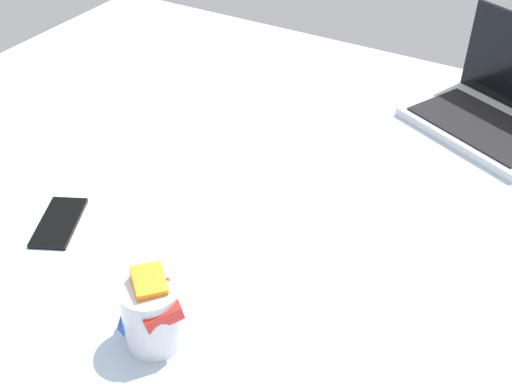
% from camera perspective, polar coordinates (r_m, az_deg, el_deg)
% --- Properties ---
extents(bed_mattress, '(1.80, 1.40, 0.18)m').
position_cam_1_polar(bed_mattress, '(1.32, -0.36, -1.82)').
color(bed_mattress, silver).
rests_on(bed_mattress, ground).
extents(laptop, '(0.40, 0.35, 0.23)m').
position_cam_1_polar(laptop, '(1.51, 21.13, 6.96)').
color(laptop, '#B7BABC').
rests_on(laptop, bed_mattress).
extents(snack_cup, '(0.12, 0.09, 0.14)m').
position_cam_1_polar(snack_cup, '(0.94, -9.45, -10.75)').
color(snack_cup, silver).
rests_on(snack_cup, bed_mattress).
extents(cell_phone, '(0.12, 0.16, 0.01)m').
position_cam_1_polar(cell_phone, '(1.21, -17.53, -2.66)').
color(cell_phone, black).
rests_on(cell_phone, bed_mattress).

